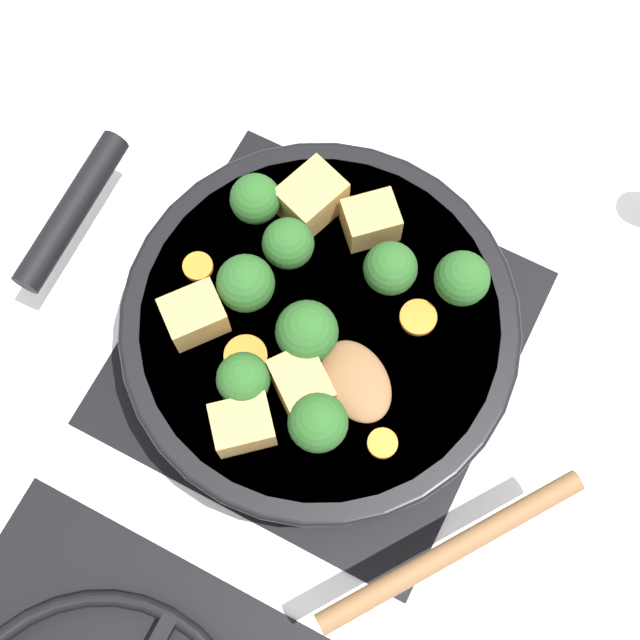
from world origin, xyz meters
The scene contains 21 objects.
ground_plane centered at (0.00, 0.00, 0.00)m, with size 2.40×2.40×0.00m, color white.
front_burner_grate centered at (0.00, 0.00, 0.01)m, with size 0.31×0.31×0.03m.
skillet_pan centered at (0.00, 0.00, 0.05)m, with size 0.40×0.31×0.05m.
wooden_spoon centered at (-0.11, 0.08, 0.08)m, with size 0.22×0.21×0.02m.
tofu_cube_center_large centered at (0.05, -0.08, 0.09)m, with size 0.05×0.04×0.04m, color tan.
tofu_cube_near_handle centered at (-0.01, 0.06, 0.09)m, with size 0.04×0.04×0.04m, color tan.
tofu_cube_east_chunk centered at (0.08, 0.05, 0.09)m, with size 0.04×0.03×0.03m, color tan.
tofu_cube_west_chunk centered at (0.00, -0.09, 0.09)m, with size 0.04×0.03×0.03m, color tan.
tofu_cube_back_piece centered at (0.01, 0.10, 0.09)m, with size 0.04×0.03×0.03m, color tan.
broccoli_floret_near_spoon centered at (0.05, -0.04, 0.10)m, with size 0.04×0.04×0.05m.
broccoli_floret_center_top centered at (0.09, -0.06, 0.10)m, with size 0.04×0.04×0.05m.
broccoli_floret_east_rim centered at (0.00, 0.02, 0.10)m, with size 0.05×0.05×0.05m.
broccoli_floret_west_rim centered at (0.06, 0.01, 0.10)m, with size 0.04×0.04×0.05m.
broccoli_floret_north_edge centered at (-0.03, -0.05, 0.10)m, with size 0.04×0.04×0.05m.
broccoli_floret_south_cluster centered at (-0.08, -0.07, 0.10)m, with size 0.04×0.04×0.05m.
broccoli_floret_mid_floret centered at (0.02, 0.07, 0.10)m, with size 0.04×0.04×0.05m.
broccoli_floret_small_inner centered at (-0.04, 0.08, 0.10)m, with size 0.04×0.04×0.05m.
carrot_slice_orange_thin centered at (0.04, 0.05, 0.08)m, with size 0.03×0.03×0.01m, color orange.
carrot_slice_near_center centered at (-0.09, 0.06, 0.08)m, with size 0.02×0.02×0.01m, color orange.
carrot_slice_edge_slice centered at (-0.07, -0.04, 0.08)m, with size 0.03×0.03×0.01m, color orange.
carrot_slice_under_broccoli centered at (0.11, 0.01, 0.08)m, with size 0.02×0.02×0.01m, color orange.
Camera 1 is at (-0.10, 0.19, 0.73)m, focal length 50.00 mm.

